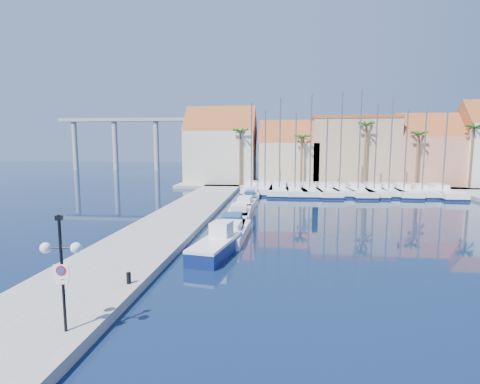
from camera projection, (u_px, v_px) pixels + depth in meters
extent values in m
plane|color=black|center=(264.00, 280.00, 20.40)|extent=(260.00, 260.00, 0.00)
cube|color=gray|center=(174.00, 221.00, 34.67)|extent=(6.00, 77.00, 0.50)
cube|color=gray|center=(333.00, 184.00, 66.57)|extent=(54.00, 16.00, 0.50)
cylinder|color=black|center=(62.00, 274.00, 13.54)|extent=(0.11, 0.11, 4.37)
cylinder|color=black|center=(53.00, 248.00, 13.41)|extent=(0.55, 0.12, 0.05)
cylinder|color=black|center=(68.00, 248.00, 13.41)|extent=(0.55, 0.12, 0.05)
sphere|color=white|center=(45.00, 248.00, 13.41)|extent=(0.39, 0.39, 0.39)
sphere|color=white|center=(76.00, 248.00, 13.41)|extent=(0.39, 0.39, 0.39)
cube|color=black|center=(59.00, 218.00, 13.27)|extent=(0.25, 0.16, 0.17)
cube|color=white|center=(61.00, 272.00, 13.46)|extent=(0.55, 0.09, 0.55)
cylinder|color=red|center=(61.00, 271.00, 13.43)|extent=(0.37, 0.06, 0.37)
cylinder|color=#1933A5|center=(61.00, 271.00, 13.41)|extent=(0.26, 0.04, 0.26)
cube|color=white|center=(62.00, 282.00, 13.51)|extent=(0.44, 0.08, 0.15)
cylinder|color=black|center=(129.00, 278.00, 18.48)|extent=(0.23, 0.23, 0.57)
cube|color=#0E1B52|center=(216.00, 249.00, 24.73)|extent=(2.95, 6.11, 0.88)
cube|color=white|center=(216.00, 241.00, 24.66)|extent=(2.95, 6.11, 0.20)
cube|color=white|center=(221.00, 230.00, 25.71)|extent=(1.52, 1.76, 1.07)
cube|color=white|center=(231.00, 233.00, 29.42)|extent=(2.52, 7.28, 0.80)
cube|color=white|center=(230.00, 226.00, 28.63)|extent=(1.69, 2.57, 0.60)
cube|color=white|center=(233.00, 224.00, 32.75)|extent=(2.37, 6.97, 0.80)
cube|color=navy|center=(232.00, 218.00, 31.97)|extent=(1.60, 2.46, 0.60)
cube|color=white|center=(240.00, 213.00, 37.80)|extent=(2.45, 6.92, 0.80)
cube|color=white|center=(239.00, 208.00, 37.04)|extent=(1.62, 2.45, 0.60)
cube|color=white|center=(246.00, 204.00, 43.36)|extent=(2.44, 6.70, 0.80)
cube|color=white|center=(245.00, 199.00, 42.63)|extent=(1.59, 2.38, 0.60)
cube|color=white|center=(250.00, 198.00, 48.16)|extent=(2.20, 5.65, 0.80)
cube|color=navy|center=(250.00, 193.00, 47.53)|extent=(1.39, 2.03, 0.60)
cube|color=white|center=(252.00, 194.00, 52.52)|extent=(2.17, 6.56, 0.80)
cube|color=white|center=(252.00, 189.00, 51.78)|extent=(1.49, 2.31, 0.60)
cube|color=white|center=(256.00, 188.00, 58.63)|extent=(1.75, 5.11, 0.80)
cube|color=white|center=(256.00, 184.00, 58.04)|extent=(1.18, 1.80, 0.60)
cube|color=white|center=(252.00, 189.00, 57.08)|extent=(2.55, 8.80, 1.00)
cube|color=#0C143D|center=(252.00, 191.00, 57.12)|extent=(2.62, 8.86, 0.28)
cube|color=white|center=(252.00, 183.00, 57.84)|extent=(1.67, 2.67, 0.60)
cylinder|color=slate|center=(251.00, 145.00, 55.79)|extent=(0.20, 0.20, 12.39)
cube|color=white|center=(265.00, 190.00, 56.11)|extent=(2.52, 8.67, 1.00)
cube|color=#0C143D|center=(265.00, 192.00, 56.15)|extent=(2.58, 8.73, 0.28)
cube|color=white|center=(265.00, 184.00, 56.86)|extent=(1.65, 2.63, 0.60)
cylinder|color=slate|center=(265.00, 149.00, 54.90)|extent=(0.20, 0.20, 11.22)
cube|color=white|center=(279.00, 190.00, 55.61)|extent=(3.28, 11.09, 1.00)
cube|color=#0C143D|center=(279.00, 192.00, 55.65)|extent=(3.34, 11.15, 0.28)
cube|color=white|center=(280.00, 184.00, 56.59)|extent=(2.13, 3.37, 0.60)
cylinder|color=slate|center=(280.00, 144.00, 54.19)|extent=(0.20, 0.20, 12.80)
cube|color=white|center=(294.00, 191.00, 55.13)|extent=(3.54, 10.93, 1.00)
cube|color=#0C143D|center=(294.00, 193.00, 55.17)|extent=(3.60, 10.99, 0.28)
cube|color=white|center=(294.00, 184.00, 56.10)|extent=(2.18, 3.36, 0.60)
cylinder|color=slate|center=(296.00, 151.00, 53.84)|extent=(0.20, 0.20, 10.76)
cube|color=white|center=(309.00, 191.00, 54.90)|extent=(3.30, 10.76, 1.00)
cube|color=#0C143D|center=(309.00, 193.00, 54.94)|extent=(3.36, 10.83, 0.28)
cube|color=white|center=(308.00, 185.00, 55.85)|extent=(2.09, 3.28, 0.60)
cylinder|color=slate|center=(311.00, 142.00, 53.46)|extent=(0.20, 0.20, 13.27)
cube|color=white|center=(325.00, 191.00, 54.68)|extent=(3.85, 11.48, 1.00)
cube|color=#0C143D|center=(325.00, 193.00, 54.72)|extent=(3.91, 11.54, 0.28)
cube|color=white|center=(323.00, 185.00, 55.70)|extent=(2.32, 3.54, 0.60)
cylinder|color=slate|center=(327.00, 153.00, 53.41)|extent=(0.20, 0.20, 10.08)
cube|color=white|center=(338.00, 191.00, 55.30)|extent=(3.32, 9.93, 1.00)
cube|color=#0C143D|center=(338.00, 193.00, 55.35)|extent=(3.39, 10.00, 0.28)
cube|color=white|center=(337.00, 184.00, 56.17)|extent=(2.01, 3.06, 0.60)
cylinder|color=slate|center=(341.00, 140.00, 53.87)|extent=(0.20, 0.20, 13.83)
cube|color=white|center=(357.00, 191.00, 54.38)|extent=(3.59, 11.50, 1.00)
cube|color=#0C143D|center=(357.00, 193.00, 54.42)|extent=(3.65, 11.57, 0.28)
cube|color=white|center=(355.00, 185.00, 55.40)|extent=(2.26, 3.52, 0.60)
cylinder|color=slate|center=(360.00, 140.00, 52.87)|extent=(0.20, 0.20, 13.76)
cube|color=white|center=(373.00, 191.00, 54.45)|extent=(3.52, 10.87, 1.00)
cube|color=#0C143D|center=(373.00, 193.00, 54.49)|extent=(3.58, 10.93, 0.28)
cube|color=white|center=(372.00, 185.00, 55.39)|extent=(2.17, 3.34, 0.60)
cylinder|color=slate|center=(376.00, 146.00, 53.09)|extent=(0.20, 0.20, 12.00)
cube|color=white|center=(387.00, 191.00, 54.51)|extent=(2.66, 9.09, 1.00)
cube|color=#0C143D|center=(387.00, 193.00, 54.55)|extent=(2.72, 9.16, 0.28)
cube|color=white|center=(386.00, 185.00, 55.30)|extent=(1.73, 2.76, 0.60)
cylinder|color=slate|center=(391.00, 143.00, 53.17)|extent=(0.20, 0.20, 12.89)
cube|color=white|center=(403.00, 192.00, 54.02)|extent=(3.32, 10.96, 1.00)
cube|color=#0C143D|center=(402.00, 194.00, 54.06)|extent=(3.38, 11.02, 0.28)
cube|color=white|center=(401.00, 185.00, 54.98)|extent=(2.12, 3.34, 0.60)
cylinder|color=slate|center=(406.00, 149.00, 52.70)|extent=(0.20, 0.20, 11.22)
cube|color=white|center=(420.00, 192.00, 53.47)|extent=(2.94, 8.84, 1.00)
cube|color=#0C143D|center=(420.00, 194.00, 53.51)|extent=(3.01, 8.90, 0.28)
cube|color=white|center=(418.00, 186.00, 54.23)|extent=(1.78, 2.72, 0.60)
cylinder|color=slate|center=(424.00, 150.00, 52.27)|extent=(0.20, 0.20, 10.90)
cube|color=white|center=(441.00, 193.00, 52.99)|extent=(3.04, 11.18, 1.00)
cube|color=#0C143D|center=(440.00, 195.00, 53.03)|extent=(3.10, 11.24, 0.28)
cube|color=white|center=(438.00, 186.00, 53.98)|extent=(2.07, 3.37, 0.60)
cylinder|color=slate|center=(445.00, 152.00, 51.70)|extent=(0.20, 0.20, 10.60)
cube|color=beige|center=(221.00, 157.00, 67.18)|extent=(12.00, 9.00, 9.00)
cube|color=brown|center=(221.00, 132.00, 66.60)|extent=(12.30, 9.00, 9.00)
cube|color=tan|center=(288.00, 163.00, 65.99)|extent=(10.00, 8.00, 7.00)
cube|color=brown|center=(289.00, 143.00, 65.54)|extent=(10.30, 8.00, 8.00)
cube|color=tan|center=(352.00, 152.00, 65.50)|extent=(14.00, 10.00, 11.00)
cube|color=brown|center=(353.00, 118.00, 64.76)|extent=(14.20, 10.20, 0.50)
cube|color=tan|center=(425.00, 161.00, 63.38)|extent=(10.00, 8.00, 8.00)
cube|color=brown|center=(427.00, 137.00, 62.87)|extent=(10.30, 8.00, 8.00)
cylinder|color=brown|center=(240.00, 158.00, 61.81)|extent=(0.36, 0.36, 9.00)
sphere|color=#1E5718|center=(240.00, 132.00, 61.25)|extent=(2.60, 2.60, 2.60)
cylinder|color=brown|center=(301.00, 162.00, 60.77)|extent=(0.36, 0.36, 8.00)
sphere|color=#1E5718|center=(302.00, 138.00, 60.28)|extent=(2.60, 2.60, 2.60)
cylinder|color=brown|center=(365.00, 156.00, 59.54)|extent=(0.36, 0.36, 10.00)
sphere|color=#1E5718|center=(366.00, 125.00, 58.92)|extent=(2.60, 2.60, 2.60)
cylinder|color=brown|center=(417.00, 161.00, 58.75)|extent=(0.36, 0.36, 8.50)
sphere|color=#1E5718|center=(419.00, 134.00, 58.23)|extent=(2.60, 2.60, 2.60)
cylinder|color=brown|center=(471.00, 158.00, 57.80)|extent=(0.36, 0.36, 9.50)
sphere|color=#1E5718|center=(474.00, 127.00, 57.21)|extent=(2.60, 2.60, 2.60)
cube|color=#9E9E99|center=(142.00, 120.00, 103.61)|extent=(48.00, 2.20, 0.90)
cylinder|color=#9E9E99|center=(75.00, 145.00, 106.72)|extent=(1.40, 1.40, 14.00)
cylinder|color=#9E9E99|center=(115.00, 145.00, 105.40)|extent=(1.40, 1.40, 14.00)
cylinder|color=#9E9E99|center=(156.00, 145.00, 104.07)|extent=(1.40, 1.40, 14.00)
cylinder|color=#9E9E99|center=(199.00, 145.00, 102.75)|extent=(1.40, 1.40, 14.00)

